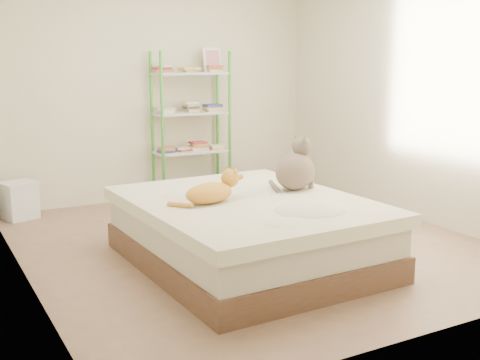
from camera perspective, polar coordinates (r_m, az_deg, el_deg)
room at (r=5.17m, az=0.88°, el=7.94°), size 3.81×4.21×2.61m
bed at (r=4.80m, az=0.69°, el=-4.90°), size 1.72×2.12×0.53m
orange_cat at (r=4.60m, az=-2.93°, el=-0.98°), size 0.54×0.37×0.20m
grey_cat at (r=5.05m, az=5.26°, el=1.57°), size 0.46×0.41×0.45m
shelf_unit at (r=7.02m, az=-4.60°, el=5.09°), size 0.88×0.36×1.74m
cardboard_box at (r=6.93m, az=1.71°, el=-0.62°), size 0.50×0.48×0.38m
white_bin at (r=6.55m, az=-20.17°, el=-1.79°), size 0.41×0.38×0.39m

